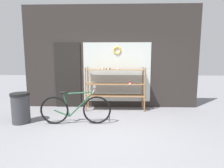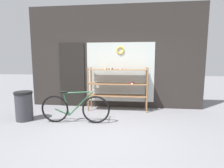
% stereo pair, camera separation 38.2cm
% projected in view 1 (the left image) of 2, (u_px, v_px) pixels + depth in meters
% --- Properties ---
extents(ground_plane, '(30.00, 30.00, 0.00)m').
position_uv_depth(ground_plane, '(107.00, 136.00, 3.57)').
color(ground_plane, gray).
extents(storefront_facade, '(5.62, 0.13, 3.27)m').
position_uv_depth(storefront_facade, '(110.00, 59.00, 5.64)').
color(storefront_facade, '#2D2826').
rests_on(storefront_facade, ground_plane).
extents(display_case, '(1.80, 0.46, 1.32)m').
position_uv_depth(display_case, '(115.00, 84.00, 5.37)').
color(display_case, '#8E6642').
rests_on(display_case, ground_plane).
extents(bicycle, '(1.71, 0.46, 0.81)m').
position_uv_depth(bicycle, '(75.00, 109.00, 4.21)').
color(bicycle, black).
rests_on(bicycle, ground_plane).
extents(trash_bin, '(0.44, 0.44, 0.75)m').
position_uv_depth(trash_bin, '(21.00, 107.00, 4.27)').
color(trash_bin, '#38383D').
rests_on(trash_bin, ground_plane).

